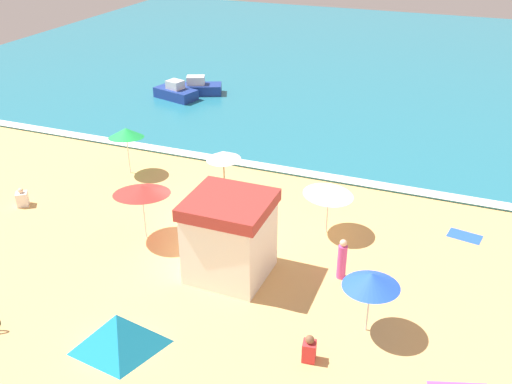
# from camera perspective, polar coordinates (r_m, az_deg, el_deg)

# --- Properties ---
(ground_plane) EXTENTS (60.00, 60.00, 0.00)m
(ground_plane) POSITION_cam_1_polar(r_m,az_deg,el_deg) (23.28, -5.73, -3.63)
(ground_plane) COLOR #E5B26B
(ocean_water) EXTENTS (60.00, 44.00, 0.10)m
(ocean_water) POSITION_cam_1_polar(r_m,az_deg,el_deg) (48.06, 9.61, 12.93)
(ocean_water) COLOR teal
(ocean_water) RESTS_ON ground_plane
(wave_breaker_foam) EXTENTS (57.00, 0.70, 0.01)m
(wave_breaker_foam) POSITION_cam_1_polar(r_m,az_deg,el_deg) (28.30, -0.08, 2.75)
(wave_breaker_foam) COLOR white
(wave_breaker_foam) RESTS_ON ocean_water
(lifeguard_cabana) EXTENTS (2.80, 2.71, 3.02)m
(lifeguard_cabana) POSITION_cam_1_polar(r_m,az_deg,el_deg) (19.77, -2.65, -4.47)
(lifeguard_cabana) COLOR white
(lifeguard_cabana) RESTS_ON ground_plane
(beach_umbrella_0) EXTENTS (2.20, 2.22, 2.39)m
(beach_umbrella_0) POSITION_cam_1_polar(r_m,az_deg,el_deg) (27.55, -12.85, 5.78)
(beach_umbrella_0) COLOR silver
(beach_umbrella_0) RESTS_ON ground_plane
(beach_umbrella_1) EXTENTS (2.06, 2.06, 2.04)m
(beach_umbrella_1) POSITION_cam_1_polar(r_m,az_deg,el_deg) (25.17, -3.26, 3.68)
(beach_umbrella_1) COLOR #4C3823
(beach_umbrella_1) RESTS_ON ground_plane
(beach_umbrella_2) EXTENTS (2.81, 2.82, 2.38)m
(beach_umbrella_2) POSITION_cam_1_polar(r_m,az_deg,el_deg) (21.99, -11.35, 0.20)
(beach_umbrella_2) COLOR silver
(beach_umbrella_2) RESTS_ON ground_plane
(beach_umbrella_3) EXTENTS (2.39, 2.38, 2.06)m
(beach_umbrella_3) POSITION_cam_1_polar(r_m,az_deg,el_deg) (22.20, 7.27, 0.07)
(beach_umbrella_3) COLOR silver
(beach_umbrella_3) RESTS_ON ground_plane
(beach_umbrella_4) EXTENTS (2.47, 2.47, 2.16)m
(beach_umbrella_4) POSITION_cam_1_polar(r_m,az_deg,el_deg) (17.42, 11.45, -8.63)
(beach_umbrella_4) COLOR silver
(beach_umbrella_4) RESTS_ON ground_plane
(beach_tent) EXTENTS (2.87, 2.74, 1.27)m
(beach_tent) POSITION_cam_1_polar(r_m,az_deg,el_deg) (17.74, -13.55, -13.38)
(beach_tent) COLOR #1999D8
(beach_tent) RESTS_ON ground_plane
(beachgoer_0) EXTENTS (0.65, 0.65, 0.84)m
(beachgoer_0) POSITION_cam_1_polar(r_m,az_deg,el_deg) (26.66, -22.30, -0.59)
(beachgoer_0) COLOR white
(beachgoer_0) RESTS_ON ground_plane
(beachgoer_2) EXTENTS (0.44, 0.44, 1.56)m
(beachgoer_2) POSITION_cam_1_polar(r_m,az_deg,el_deg) (20.22, 8.58, -6.70)
(beachgoer_2) COLOR #D84CA5
(beachgoer_2) RESTS_ON ground_plane
(beachgoer_4) EXTENTS (0.44, 0.44, 0.89)m
(beachgoer_4) POSITION_cam_1_polar(r_m,az_deg,el_deg) (17.15, 5.33, -15.37)
(beachgoer_4) COLOR red
(beachgoer_4) RESTS_ON ground_plane
(beach_towel_2) EXTENTS (1.39, 0.99, 0.01)m
(beach_towel_2) POSITION_cam_1_polar(r_m,az_deg,el_deg) (24.12, 20.11, -4.16)
(beach_towel_2) COLOR blue
(beach_towel_2) RESTS_ON ground_plane
(small_boat_0) EXTENTS (3.58, 2.46, 1.20)m
(small_boat_0) POSITION_cam_1_polar(r_m,az_deg,el_deg) (38.81, -6.00, 10.31)
(small_boat_0) COLOR navy
(small_boat_0) RESTS_ON ocean_water
(small_boat_1) EXTENTS (3.04, 2.06, 1.20)m
(small_boat_1) POSITION_cam_1_polar(r_m,az_deg,el_deg) (38.04, -8.02, 9.83)
(small_boat_1) COLOR navy
(small_boat_1) RESTS_ON ocean_water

